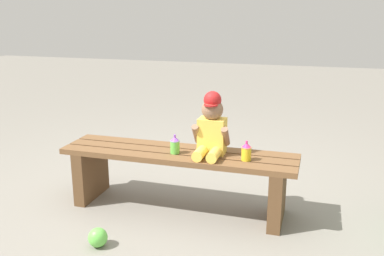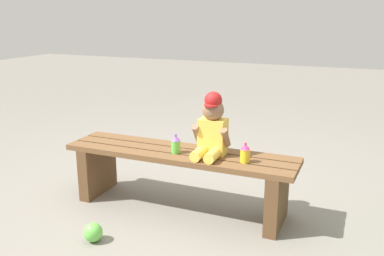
{
  "view_description": "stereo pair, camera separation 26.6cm",
  "coord_description": "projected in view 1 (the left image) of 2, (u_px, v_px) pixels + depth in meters",
  "views": [
    {
      "loc": [
        0.85,
        -2.5,
        1.3
      ],
      "look_at": [
        0.11,
        -0.05,
        0.58
      ],
      "focal_mm": 40.0,
      "sensor_mm": 36.0,
      "label": 1
    },
    {
      "loc": [
        1.1,
        -2.41,
        1.3
      ],
      "look_at": [
        0.11,
        -0.05,
        0.58
      ],
      "focal_mm": 40.0,
      "sensor_mm": 36.0,
      "label": 2
    }
  ],
  "objects": [
    {
      "name": "child_figure",
      "position": [
        211.0,
        127.0,
        2.69
      ],
      "size": [
        0.23,
        0.27,
        0.4
      ],
      "color": "#F2C64C",
      "rests_on": "park_bench"
    },
    {
      "name": "sippy_cup_left",
      "position": [
        175.0,
        145.0,
        2.73
      ],
      "size": [
        0.06,
        0.06,
        0.12
      ],
      "color": "#66CC4C",
      "rests_on": "park_bench"
    },
    {
      "name": "park_bench",
      "position": [
        178.0,
        169.0,
        2.82
      ],
      "size": [
        1.54,
        0.36,
        0.4
      ],
      "color": "brown",
      "rests_on": "ground_plane"
    },
    {
      "name": "toy_ball",
      "position": [
        98.0,
        238.0,
        2.41
      ],
      "size": [
        0.11,
        0.11,
        0.11
      ],
      "primitive_type": "sphere",
      "color": "#66CC4C",
      "rests_on": "ground_plane"
    },
    {
      "name": "ground_plane",
      "position": [
        179.0,
        208.0,
        2.89
      ],
      "size": [
        16.0,
        16.0,
        0.0
      ],
      "primitive_type": "plane",
      "color": "gray"
    },
    {
      "name": "sippy_cup_right",
      "position": [
        246.0,
        151.0,
        2.6
      ],
      "size": [
        0.06,
        0.06,
        0.12
      ],
      "color": "yellow",
      "rests_on": "park_bench"
    }
  ]
}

